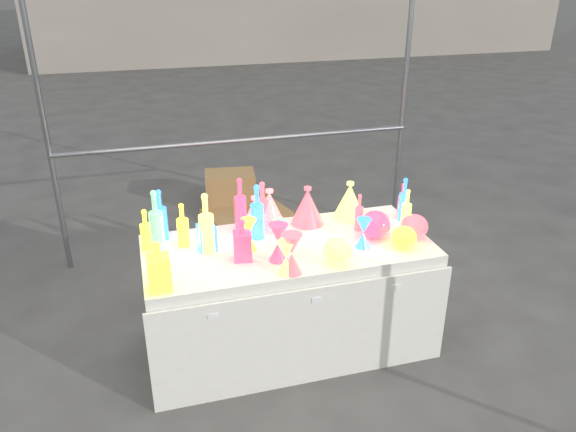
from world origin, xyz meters
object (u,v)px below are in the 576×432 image
object	(u,v)px
display_table	(288,296)
cardboard_box_closed	(230,190)
bottle_0	(146,230)
decanter_0	(158,266)
lampshade_0	(270,209)
hourglass_0	(278,242)
globe_0	(404,239)

from	to	relation	value
display_table	cardboard_box_closed	bearing A→B (deg)	88.70
bottle_0	decanter_0	size ratio (longest dim) A/B	0.94
cardboard_box_closed	lampshade_0	size ratio (longest dim) A/B	1.87
lampshade_0	decanter_0	bearing A→B (deg)	-119.26
hourglass_0	globe_0	bearing A→B (deg)	-4.56
cardboard_box_closed	decanter_0	distance (m)	2.94
display_table	globe_0	bearing A→B (deg)	-18.18
cardboard_box_closed	lampshade_0	world-z (taller)	lampshade_0
globe_0	lampshade_0	bearing A→B (deg)	144.77
display_table	hourglass_0	size ratio (longest dim) A/B	7.87
decanter_0	hourglass_0	distance (m)	0.72
hourglass_0	globe_0	world-z (taller)	hourglass_0
cardboard_box_closed	display_table	bearing A→B (deg)	-83.69
hourglass_0	globe_0	xyz separation A→B (m)	(0.79, -0.06, -0.05)
globe_0	lampshade_0	size ratio (longest dim) A/B	0.57
cardboard_box_closed	hourglass_0	world-z (taller)	hourglass_0
cardboard_box_closed	decanter_0	size ratio (longest dim) A/B	1.77
bottle_0	display_table	bearing A→B (deg)	-12.49
hourglass_0	lampshade_0	size ratio (longest dim) A/B	0.86
display_table	globe_0	xyz separation A→B (m)	(0.68, -0.22, 0.44)
cardboard_box_closed	decanter_0	world-z (taller)	decanter_0
lampshade_0	globe_0	bearing A→B (deg)	-12.28
display_table	cardboard_box_closed	xyz separation A→B (m)	(0.05, 2.42, -0.19)
hourglass_0	display_table	bearing A→B (deg)	56.04
bottle_0	lampshade_0	distance (m)	0.81
hourglass_0	lampshade_0	bearing A→B (deg)	82.30
decanter_0	lampshade_0	world-z (taller)	decanter_0
display_table	hourglass_0	xyz separation A→B (m)	(-0.11, -0.16, 0.49)
decanter_0	globe_0	distance (m)	1.49
bottle_0	hourglass_0	bearing A→B (deg)	-25.13
decanter_0	globe_0	size ratio (longest dim) A/B	1.84
display_table	lampshade_0	size ratio (longest dim) A/B	6.76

